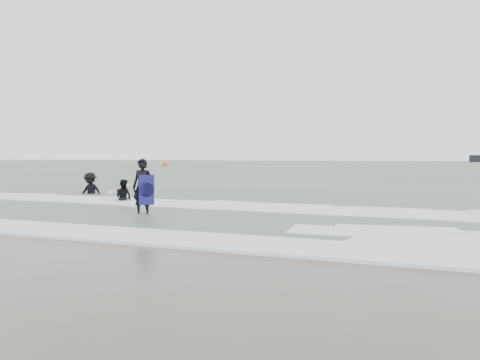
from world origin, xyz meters
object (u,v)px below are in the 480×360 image
at_px(surfer_centre, 143,215).
at_px(surfer_breaker, 90,195).
at_px(buoy, 165,164).
at_px(surfer_wading, 124,203).

bearing_deg(surfer_centre, surfer_breaker, 131.94).
relative_size(surfer_centre, surfer_breaker, 0.95).
bearing_deg(buoy, surfer_centre, -59.61).
bearing_deg(surfer_centre, buoy, 112.27).
bearing_deg(surfer_breaker, surfer_centre, -45.05).
xyz_separation_m(surfer_breaker, buoy, (-27.93, 53.58, 0.42)).
xyz_separation_m(surfer_centre, surfer_breaker, (-6.87, 5.76, 0.00)).
relative_size(surfer_centre, surfer_wading, 1.23).
distance_m(surfer_breaker, buoy, 60.42).
relative_size(surfer_centre, buoy, 1.13).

